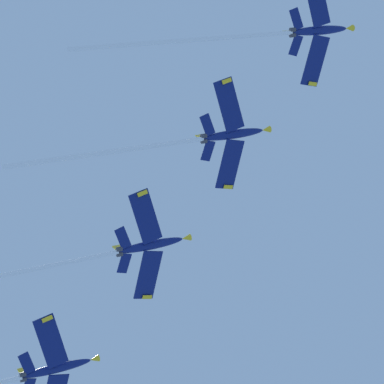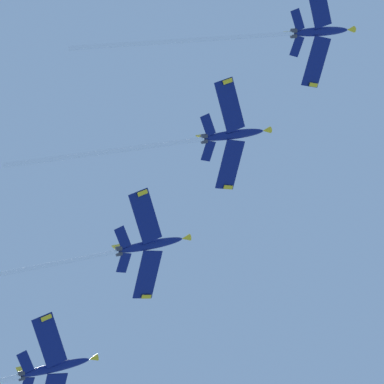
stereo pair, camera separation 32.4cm
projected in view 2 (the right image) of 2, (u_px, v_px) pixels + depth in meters
jet_lead at (282, 34)px, 131.67m from camera, size 48.03×19.96×26.18m
jet_second at (196, 140)px, 129.73m from camera, size 42.85×19.99×22.30m
jet_third at (114, 252)px, 127.00m from camera, size 43.10×19.98×22.80m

